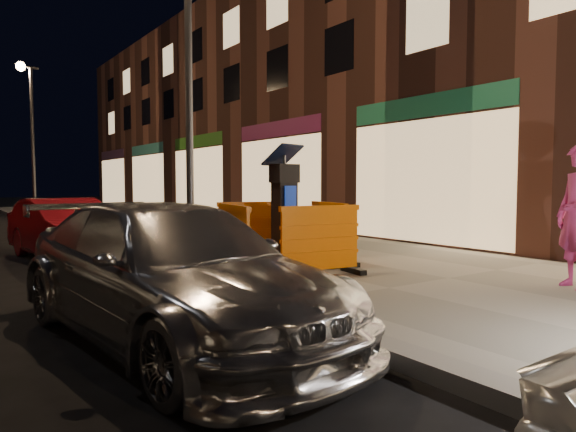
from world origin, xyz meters
TOP-DOWN VIEW (x-y plane):
  - ground_plane at (0.00, 0.00)m, footprint 120.00×120.00m
  - sidewalk at (3.00, 0.00)m, footprint 6.00×60.00m
  - kerb at (0.00, 0.00)m, footprint 0.30×60.00m
  - parking_kiosk at (1.55, 2.17)m, footprint 0.72×0.72m
  - barrier_front at (1.55, 1.22)m, footprint 1.44×0.74m
  - barrier_back at (1.55, 3.12)m, footprint 1.47×0.92m
  - barrier_kerbside at (0.60, 2.17)m, footprint 0.81×1.45m
  - barrier_bldgside at (2.50, 2.17)m, footprint 0.89×1.47m
  - car_silver at (-1.30, 0.01)m, footprint 2.33×4.80m
  - car_red at (-0.97, 6.37)m, footprint 1.77×3.91m
  - street_lamp_mid at (0.25, 3.00)m, footprint 0.12×0.12m
  - street_lamp_far at (0.25, 18.00)m, footprint 0.12×0.12m

SIDE VIEW (x-z plane):
  - ground_plane at x=0.00m, z-range 0.00..0.00m
  - car_silver at x=-1.30m, z-range -0.67..0.67m
  - car_red at x=-0.97m, z-range -0.62..0.62m
  - sidewalk at x=3.00m, z-range 0.00..0.15m
  - kerb at x=0.00m, z-range 0.00..0.15m
  - barrier_front at x=1.55m, z-range 0.15..1.22m
  - barrier_back at x=1.55m, z-range 0.15..1.22m
  - barrier_kerbside at x=0.60m, z-range 0.15..1.22m
  - barrier_bldgside at x=2.50m, z-range 0.15..1.22m
  - parking_kiosk at x=1.55m, z-range 0.15..2.07m
  - street_lamp_mid at x=0.25m, z-range 0.15..6.15m
  - street_lamp_far at x=0.25m, z-range 0.15..6.15m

